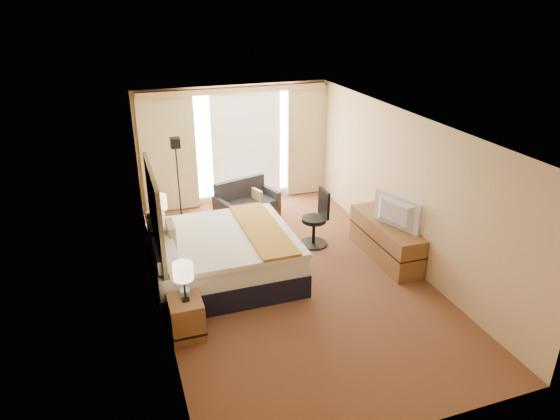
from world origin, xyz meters
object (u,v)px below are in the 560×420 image
object	(u,v)px
floor_lamp	(177,166)
desk_chair	(317,221)
bed	(222,256)
nightstand_left	(186,317)
lamp_right	(158,203)
television	(393,213)
nightstand_right	(164,239)
loveseat	(246,206)
lamp_left	(183,272)
media_dresser	(385,240)

from	to	relation	value
floor_lamp	desk_chair	bearing A→B (deg)	-31.78
bed	nightstand_left	bearing A→B (deg)	-121.74
desk_chair	lamp_right	size ratio (longest dim) A/B	1.77
nightstand_left	bed	size ratio (longest dim) A/B	0.24
lamp_right	television	distance (m)	4.03
nightstand_right	lamp_right	size ratio (longest dim) A/B	0.90
desk_chair	television	world-z (taller)	television
nightstand_left	floor_lamp	distance (m)	3.55
desk_chair	television	bearing A→B (deg)	-51.27
nightstand_right	loveseat	bearing A→B (deg)	29.55
television	lamp_left	bearing A→B (deg)	83.94
bed	floor_lamp	distance (m)	2.28
bed	loveseat	bearing A→B (deg)	65.41
nightstand_right	media_dresser	bearing A→B (deg)	-21.40
bed	television	world-z (taller)	television
lamp_left	floor_lamp	bearing A→B (deg)	82.58
desk_chair	lamp_left	xyz separation A→B (m)	(-2.74, -1.93, 0.51)
floor_lamp	lamp_right	bearing A→B (deg)	-117.60
nightstand_right	desk_chair	xyz separation A→B (m)	(2.75, -0.58, 0.21)
floor_lamp	desk_chair	xyz separation A→B (m)	(2.30, -1.43, -0.86)
desk_chair	lamp_right	xyz separation A→B (m)	(-2.79, 0.50, 0.54)
media_dresser	bed	distance (m)	2.90
lamp_right	floor_lamp	bearing A→B (deg)	62.40
lamp_right	television	size ratio (longest dim) A/B	0.64
nightstand_left	television	distance (m)	3.80
media_dresser	lamp_left	bearing A→B (deg)	-164.04
nightstand_left	television	world-z (taller)	television
nightstand_right	lamp_right	bearing A→B (deg)	-116.55
media_dresser	bed	size ratio (longest dim) A/B	0.78
nightstand_right	loveseat	world-z (taller)	loveseat
lamp_left	nightstand_left	bearing A→B (deg)	148.48
lamp_left	desk_chair	bearing A→B (deg)	35.14
lamp_right	media_dresser	bearing A→B (deg)	-20.23
media_dresser	desk_chair	xyz separation A→B (m)	(-0.95, 0.87, 0.13)
nightstand_left	lamp_right	size ratio (longest dim) A/B	0.90
nightstand_right	desk_chair	bearing A→B (deg)	-11.85
nightstand_left	television	xyz separation A→B (m)	(3.65, 0.81, 0.70)
bed	loveseat	distance (m)	2.46
bed	lamp_right	xyz separation A→B (m)	(-0.84, 1.12, 0.61)
media_dresser	floor_lamp	bearing A→B (deg)	144.75
loveseat	television	xyz separation A→B (m)	(1.82, -2.73, 0.71)
media_dresser	lamp_left	distance (m)	3.89
floor_lamp	television	bearing A→B (deg)	-38.42
nightstand_right	lamp_left	bearing A→B (deg)	-89.80
floor_lamp	loveseat	bearing A→B (deg)	7.70
lamp_left	lamp_right	size ratio (longest dim) A/B	0.93
bed	lamp_right	size ratio (longest dim) A/B	3.76
floor_lamp	lamp_right	distance (m)	1.09
bed	television	bearing A→B (deg)	-9.92
loveseat	desk_chair	size ratio (longest dim) A/B	1.32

